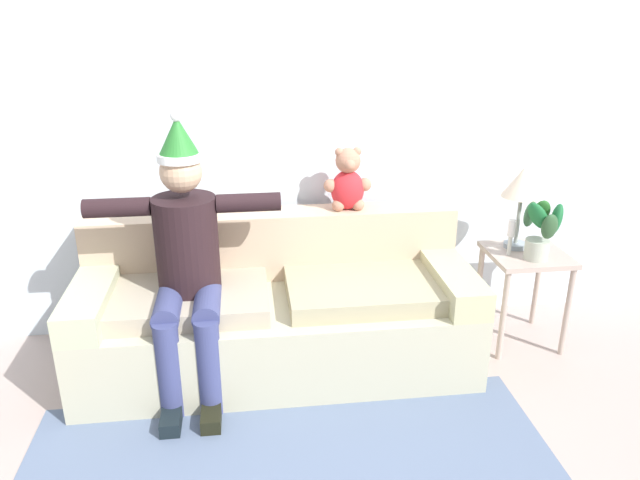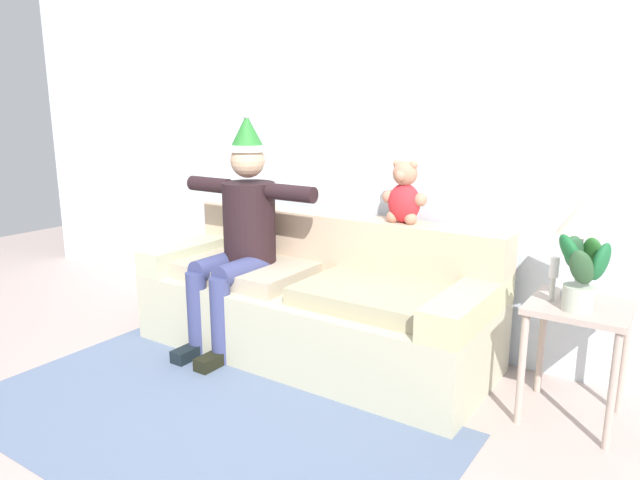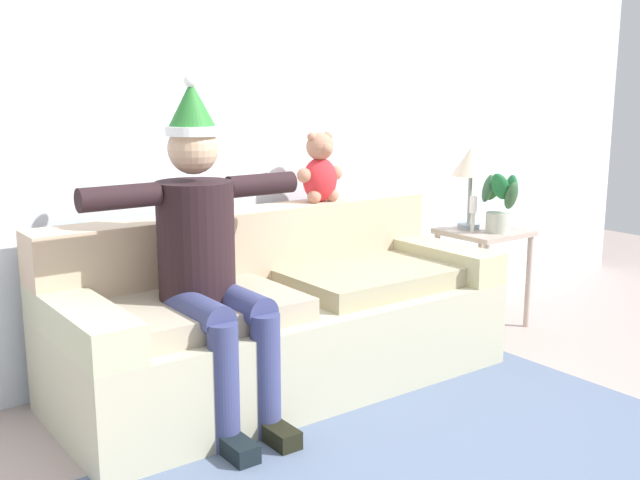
{
  "view_description": "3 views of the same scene",
  "coord_description": "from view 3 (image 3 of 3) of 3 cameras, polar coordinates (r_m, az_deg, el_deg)",
  "views": [
    {
      "loc": [
        -0.15,
        -2.15,
        2.0
      ],
      "look_at": [
        0.23,
        0.83,
        0.84
      ],
      "focal_mm": 34.01,
      "sensor_mm": 36.0,
      "label": 1
    },
    {
      "loc": [
        1.96,
        -1.84,
        1.54
      ],
      "look_at": [
        0.15,
        0.85,
        0.78
      ],
      "focal_mm": 32.42,
      "sensor_mm": 36.0,
      "label": 2
    },
    {
      "loc": [
        -1.96,
        -1.97,
        1.46
      ],
      "look_at": [
        0.07,
        0.78,
        0.76
      ],
      "focal_mm": 42.15,
      "sensor_mm": 36.0,
      "label": 3
    }
  ],
  "objects": [
    {
      "name": "area_rug",
      "position": [
        3.12,
        8.03,
        -16.37
      ],
      "size": [
        2.5,
        1.39,
        0.01
      ],
      "primitive_type": "cube",
      "color": "slate",
      "rests_on": "ground_plane"
    },
    {
      "name": "teddy_bear",
      "position": [
        4.09,
        0.02,
        5.3
      ],
      "size": [
        0.29,
        0.17,
        0.38
      ],
      "color": "red",
      "rests_on": "couch"
    },
    {
      "name": "person_seated",
      "position": [
        3.27,
        -8.62,
        -0.82
      ],
      "size": [
        1.02,
        0.77,
        1.52
      ],
      "color": "black",
      "rests_on": "ground_plane"
    },
    {
      "name": "couch",
      "position": [
        3.75,
        -3.13,
        -5.98
      ],
      "size": [
        2.23,
        0.89,
        0.85
      ],
      "color": "#B7B296",
      "rests_on": "ground_plane"
    },
    {
      "name": "ground_plane",
      "position": [
        3.14,
        7.73,
        -16.29
      ],
      "size": [
        10.0,
        10.0,
        0.0
      ],
      "primitive_type": "plane",
      "color": "#AD9891"
    },
    {
      "name": "side_table",
      "position": [
        4.72,
        12.3,
        -0.58
      ],
      "size": [
        0.46,
        0.45,
        0.6
      ],
      "color": "#AE9A8E",
      "rests_on": "ground_plane"
    },
    {
      "name": "candle_tall",
      "position": [
        4.56,
        11.55,
        2.29
      ],
      "size": [
        0.04,
        0.04,
        0.22
      ],
      "color": "beige",
      "rests_on": "side_table"
    },
    {
      "name": "back_wall",
      "position": [
        4.03,
        -7.46,
        9.88
      ],
      "size": [
        7.0,
        0.1,
        2.7
      ],
      "primitive_type": "cube",
      "color": "silver",
      "rests_on": "ground_plane"
    },
    {
      "name": "table_lamp",
      "position": [
        4.67,
        11.4,
        5.61
      ],
      "size": [
        0.24,
        0.24,
        0.51
      ],
      "color": "#85929D",
      "rests_on": "side_table"
    },
    {
      "name": "potted_plant",
      "position": [
        4.6,
        13.49,
        3.0
      ],
      "size": [
        0.28,
        0.3,
        0.39
      ],
      "color": "#B0B6A3",
      "rests_on": "side_table"
    }
  ]
}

